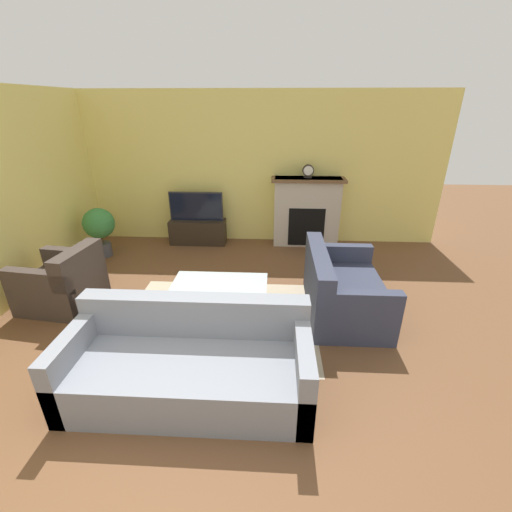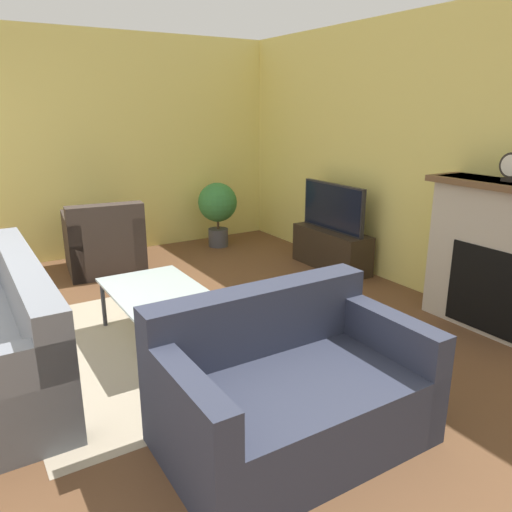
% 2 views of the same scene
% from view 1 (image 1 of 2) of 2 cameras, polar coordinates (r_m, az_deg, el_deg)
% --- Properties ---
extents(ground_plane, '(20.00, 20.00, 0.00)m').
position_cam_1_polar(ground_plane, '(3.11, -18.36, -30.05)').
color(ground_plane, brown).
extents(wall_back, '(7.99, 0.06, 2.70)m').
position_cam_1_polar(wall_back, '(6.52, -5.42, 14.15)').
color(wall_back, '#EADB72').
rests_on(wall_back, ground_plane).
extents(area_rug, '(2.38, 1.90, 0.00)m').
position_cam_1_polar(area_rug, '(4.36, -6.19, -10.52)').
color(area_rug, '#B7A88E').
rests_on(area_rug, ground_plane).
extents(fireplace, '(1.31, 0.42, 1.26)m').
position_cam_1_polar(fireplace, '(6.43, 8.40, 7.50)').
color(fireplace, '#BCB2A3').
rests_on(fireplace, ground_plane).
extents(tv_stand, '(1.05, 0.35, 0.45)m').
position_cam_1_polar(tv_stand, '(6.62, -9.62, 4.00)').
color(tv_stand, '#2D2319').
rests_on(tv_stand, ground_plane).
extents(tv, '(0.99, 0.06, 0.54)m').
position_cam_1_polar(tv, '(6.47, -9.93, 8.12)').
color(tv, '#232328').
rests_on(tv, tv_stand).
extents(couch_sectional, '(2.17, 0.93, 0.82)m').
position_cam_1_polar(couch_sectional, '(3.33, -10.88, -17.35)').
color(couch_sectional, gray).
rests_on(couch_sectional, ground_plane).
extents(couch_loveseat, '(0.92, 1.44, 0.82)m').
position_cam_1_polar(couch_loveseat, '(4.49, 14.03, -5.71)').
color(couch_loveseat, '#33384C').
rests_on(couch_loveseat, ground_plane).
extents(armchair_by_window, '(0.96, 0.91, 0.82)m').
position_cam_1_polar(armchair_by_window, '(5.15, -29.47, -4.19)').
color(armchair_by_window, '#3D332D').
rests_on(armchair_by_window, ground_plane).
extents(coffee_table, '(1.18, 0.70, 0.43)m').
position_cam_1_polar(coffee_table, '(4.26, -6.16, -5.20)').
color(coffee_table, '#333338').
rests_on(coffee_table, ground_plane).
extents(potted_plant, '(0.52, 0.52, 0.86)m').
position_cam_1_polar(potted_plant, '(6.44, -24.66, 4.53)').
color(potted_plant, '#47474C').
rests_on(potted_plant, ground_plane).
extents(mantel_clock, '(0.20, 0.07, 0.23)m').
position_cam_1_polar(mantel_clock, '(6.27, 8.68, 13.84)').
color(mantel_clock, '#28231E').
rests_on(mantel_clock, fireplace).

